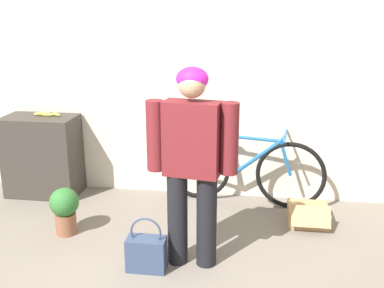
# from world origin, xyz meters

# --- Properties ---
(wall_back) EXTENTS (8.00, 0.07, 2.60)m
(wall_back) POSITION_xyz_m (0.00, 2.59, 1.30)
(wall_back) COLOR beige
(wall_back) RESTS_ON ground_plane
(side_shelf) EXTENTS (0.78, 0.45, 0.89)m
(side_shelf) POSITION_xyz_m (-1.59, 2.31, 0.44)
(side_shelf) COLOR #38332D
(side_shelf) RESTS_ON ground_plane
(person) EXTENTS (0.71, 0.25, 1.60)m
(person) POSITION_xyz_m (0.25, 1.12, 0.91)
(person) COLOR black
(person) RESTS_ON ground_plane
(bicycle) EXTENTS (1.70, 0.46, 0.79)m
(bicycle) POSITION_xyz_m (0.61, 2.36, 0.38)
(bicycle) COLOR black
(bicycle) RESTS_ON ground_plane
(banana) EXTENTS (0.32, 0.09, 0.04)m
(banana) POSITION_xyz_m (-1.52, 2.36, 0.91)
(banana) COLOR #EAD64C
(banana) RESTS_ON side_shelf
(handbag) EXTENTS (0.31, 0.16, 0.45)m
(handbag) POSITION_xyz_m (-0.10, 0.96, 0.15)
(handbag) COLOR #334260
(handbag) RESTS_ON ground_plane
(cardboard_box) EXTENTS (0.38, 0.44, 0.24)m
(cardboard_box) POSITION_xyz_m (1.27, 1.98, 0.08)
(cardboard_box) COLOR tan
(cardboard_box) RESTS_ON ground_plane
(potted_plant) EXTENTS (0.27, 0.27, 0.45)m
(potted_plant) POSITION_xyz_m (-0.98, 1.45, 0.25)
(potted_plant) COLOR brown
(potted_plant) RESTS_ON ground_plane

